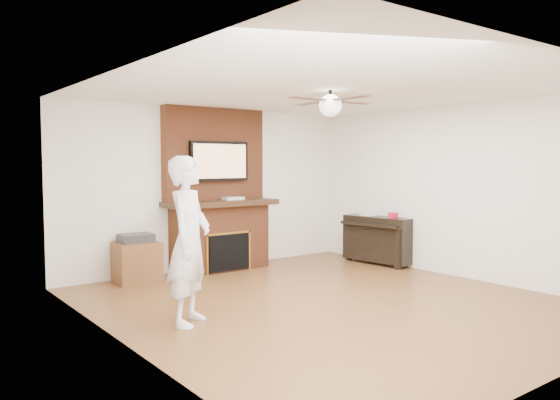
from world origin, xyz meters
TOP-DOWN VIEW (x-y plane):
  - room_shell at (0.00, 0.00)m, footprint 5.36×5.86m
  - fireplace at (0.00, 2.55)m, footprint 1.78×0.64m
  - tv at (0.00, 2.50)m, footprint 1.00×0.08m
  - ceiling_fan at (-0.00, 0.00)m, footprint 1.21×1.21m
  - person at (-1.72, 0.25)m, footprint 0.76×0.74m
  - side_table at (-1.37, 2.48)m, footprint 0.62×0.62m
  - piano at (2.31, 1.36)m, footprint 0.56×1.22m
  - cable_box at (0.22, 2.45)m, footprint 0.32×0.19m
  - candle_orange at (-0.17, 2.31)m, footprint 0.08×0.08m
  - candle_green at (0.01, 2.37)m, footprint 0.07×0.07m
  - candle_blue at (0.11, 2.39)m, footprint 0.06×0.06m

SIDE VIEW (x-z plane):
  - candle_blue at x=0.11m, z-range 0.00..0.08m
  - candle_green at x=0.01m, z-range 0.00..0.10m
  - candle_orange at x=-0.17m, z-range 0.00..0.12m
  - side_table at x=-1.37m, z-range -0.03..0.64m
  - piano at x=2.31m, z-range -0.02..0.85m
  - person at x=-1.72m, z-range 0.00..1.73m
  - fireplace at x=0.00m, z-range -0.25..2.25m
  - cable_box at x=0.22m, z-range 1.08..1.12m
  - room_shell at x=0.00m, z-range -0.18..2.68m
  - tv at x=0.00m, z-range 1.38..1.98m
  - ceiling_fan at x=0.00m, z-range 2.18..2.49m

